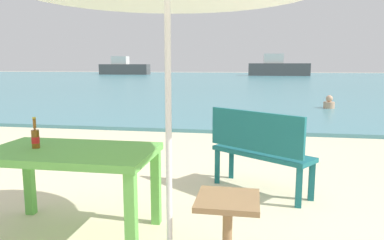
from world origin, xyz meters
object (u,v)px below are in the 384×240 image
Objects in this scene: picnic_table_green at (71,162)px; boat_tanker at (278,68)px; side_table_wood at (228,223)px; boat_fishing_trawler at (124,68)px; swimmer_person at (329,103)px; beer_bottle_amber at (35,137)px; bench_teal_center at (259,147)px.

boat_tanker reaches higher than picnic_table_green.
side_table_wood is 45.52m from boat_fishing_trawler.
swimmer_person is (3.85, 9.08, -0.41)m from picnic_table_green.
side_table_wood is at bearing -94.02° from boat_tanker.
boat_tanker is at bearing -4.30° from boat_fishing_trawler.
beer_bottle_amber is 0.04× the size of boat_fishing_trawler.
boat_fishing_trawler is 0.92× the size of boat_tanker.
beer_bottle_amber is 10.01m from swimmer_person.
bench_teal_center reaches higher than side_table_wood.
boat_tanker is (4.53, 40.67, 0.13)m from beer_bottle_amber.
swimmer_person is 0.06× the size of boat_tanker.
picnic_table_green is 1.41m from side_table_wood.
bench_teal_center is at bearing 35.03° from beer_bottle_amber.
swimmer_person is at bearing -90.67° from boat_tanker.
boat_tanker is (4.22, 40.66, 0.34)m from picnic_table_green.
side_table_wood is at bearing -104.98° from swimmer_person.
beer_bottle_amber is 44.66m from boat_fishing_trawler.
picnic_table_green is at bearing -140.05° from bench_teal_center.
beer_bottle_amber is at bearing -70.59° from boat_fishing_trawler.
boat_fishing_trawler is at bearing 109.41° from beer_bottle_amber.
swimmer_person is (2.51, 9.38, -0.11)m from side_table_wood.
picnic_table_green is at bearing -112.99° from swimmer_person.
bench_teal_center reaches higher than picnic_table_green.
beer_bottle_amber is 0.04× the size of boat_tanker.
side_table_wood is 1.32× the size of swimmer_person.
boat_fishing_trawler is at bearing 175.70° from boat_tanker.
boat_fishing_trawler is 19.43m from boat_tanker.
boat_fishing_trawler is (-19.01, 33.04, 0.68)m from swimmer_person.
bench_teal_center is 0.19× the size of boat_fishing_trawler.
boat_tanker is at bearing 84.07° from picnic_table_green.
bench_teal_center is at bearing -93.85° from boat_tanker.
side_table_wood is (1.65, -0.30, -0.50)m from beer_bottle_amber.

